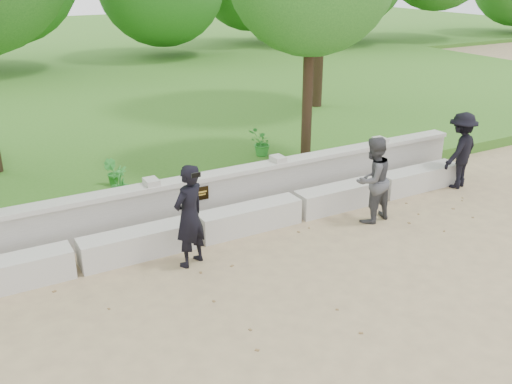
{
  "coord_description": "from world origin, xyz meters",
  "views": [
    {
      "loc": [
        -3.36,
        -6.08,
        4.35
      ],
      "look_at": [
        0.86,
        1.42,
        0.91
      ],
      "focal_mm": 40.0,
      "sensor_mm": 36.0,
      "label": 1
    }
  ],
  "objects": [
    {
      "name": "man_main",
      "position": [
        -0.39,
        1.27,
        0.82
      ],
      "size": [
        0.71,
        0.67,
        1.63
      ],
      "color": "black",
      "rests_on": "ground"
    },
    {
      "name": "visitor_left",
      "position": [
        3.1,
        1.17,
        0.79
      ],
      "size": [
        0.85,
        0.71,
        1.58
      ],
      "color": "#414246",
      "rests_on": "ground"
    },
    {
      "name": "shrub_b",
      "position": [
        -0.64,
        4.62,
        0.51
      ],
      "size": [
        0.37,
        0.37,
        0.53
      ],
      "primitive_type": "imported",
      "rotation": [
        0.0,
        0.0,
        2.39
      ],
      "color": "#2E882F",
      "rests_on": "lawn"
    },
    {
      "name": "visitor_mid",
      "position": [
        5.8,
        1.61,
        0.8
      ],
      "size": [
        1.16,
        0.86,
        1.59
      ],
      "color": "black",
      "rests_on": "ground"
    },
    {
      "name": "lawn",
      "position": [
        0.0,
        14.0,
        0.12
      ],
      "size": [
        40.0,
        22.0,
        0.25
      ],
      "primitive_type": "cube",
      "color": "#316319",
      "rests_on": "ground"
    },
    {
      "name": "shrub_d",
      "position": [
        -0.72,
        3.77,
        0.57
      ],
      "size": [
        0.37,
        0.4,
        0.64
      ],
      "primitive_type": "imported",
      "rotation": [
        0.0,
        0.0,
        4.86
      ],
      "color": "#2E882F",
      "rests_on": "lawn"
    },
    {
      "name": "concrete_bench",
      "position": [
        0.0,
        1.9,
        0.22
      ],
      "size": [
        11.9,
        0.45,
        0.45
      ],
      "color": "beige",
      "rests_on": "ground"
    },
    {
      "name": "shrub_c",
      "position": [
        2.88,
        4.75,
        0.56
      ],
      "size": [
        0.68,
        0.64,
        0.61
      ],
      "primitive_type": "imported",
      "rotation": [
        0.0,
        0.0,
        3.5
      ],
      "color": "#2E882F",
      "rests_on": "lawn"
    },
    {
      "name": "ground",
      "position": [
        0.0,
        0.0,
        0.0
      ],
      "size": [
        80.0,
        80.0,
        0.0
      ],
      "primitive_type": "plane",
      "color": "tan",
      "rests_on": "ground"
    },
    {
      "name": "parapet_wall",
      "position": [
        0.0,
        2.6,
        0.46
      ],
      "size": [
        12.5,
        0.35,
        0.9
      ],
      "color": "#B5B2AB",
      "rests_on": "ground"
    }
  ]
}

